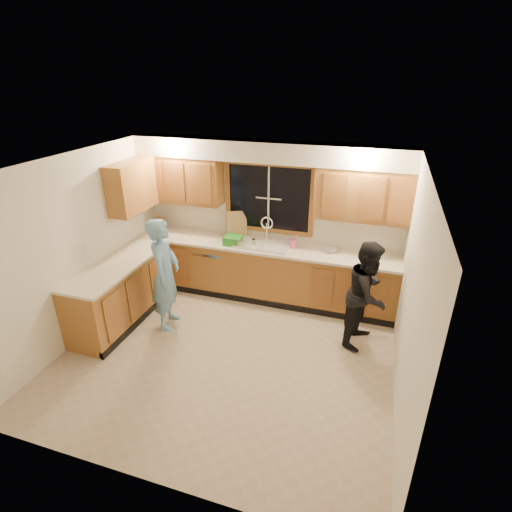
{
  "coord_description": "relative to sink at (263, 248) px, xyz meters",
  "views": [
    {
      "loc": [
        1.65,
        -3.92,
        3.42
      ],
      "look_at": [
        0.19,
        0.65,
        1.18
      ],
      "focal_mm": 28.0,
      "sensor_mm": 36.0,
      "label": 1
    }
  ],
  "objects": [
    {
      "name": "floor",
      "position": [
        0.0,
        -1.6,
        -0.86
      ],
      "size": [
        4.2,
        4.2,
        0.0
      ],
      "primitive_type": "plane",
      "color": "#BBA890",
      "rests_on": "ground"
    },
    {
      "name": "ceiling",
      "position": [
        0.0,
        -1.6,
        1.64
      ],
      "size": [
        4.2,
        4.2,
        0.0
      ],
      "primitive_type": "plane",
      "rotation": [
        3.14,
        0.0,
        0.0
      ],
      "color": "white"
    },
    {
      "name": "wall_back",
      "position": [
        0.0,
        0.3,
        0.39
      ],
      "size": [
        4.2,
        0.0,
        4.2
      ],
      "primitive_type": "plane",
      "rotation": [
        1.57,
        0.0,
        0.0
      ],
      "color": "white",
      "rests_on": "ground"
    },
    {
      "name": "wall_left",
      "position": [
        -2.1,
        -1.6,
        0.39
      ],
      "size": [
        0.0,
        3.8,
        3.8
      ],
      "primitive_type": "plane",
      "rotation": [
        1.57,
        0.0,
        1.57
      ],
      "color": "white",
      "rests_on": "ground"
    },
    {
      "name": "wall_right",
      "position": [
        2.1,
        -1.6,
        0.39
      ],
      "size": [
        0.0,
        3.8,
        3.8
      ],
      "primitive_type": "plane",
      "rotation": [
        1.57,
        0.0,
        -1.57
      ],
      "color": "white",
      "rests_on": "ground"
    },
    {
      "name": "base_cabinets_back",
      "position": [
        0.0,
        -0.0,
        -0.42
      ],
      "size": [
        4.2,
        0.6,
        0.88
      ],
      "primitive_type": "cube",
      "color": "#A56A2F",
      "rests_on": "ground"
    },
    {
      "name": "base_cabinets_left",
      "position": [
        -1.8,
        -1.25,
        -0.42
      ],
      "size": [
        0.6,
        1.9,
        0.88
      ],
      "primitive_type": "cube",
      "color": "#A56A2F",
      "rests_on": "ground"
    },
    {
      "name": "countertop_back",
      "position": [
        0.0,
        -0.02,
        0.04
      ],
      "size": [
        4.2,
        0.63,
        0.04
      ],
      "primitive_type": "cube",
      "color": "#F1E5CB",
      "rests_on": "base_cabinets_back"
    },
    {
      "name": "countertop_left",
      "position": [
        -1.79,
        -1.25,
        0.04
      ],
      "size": [
        0.63,
        1.9,
        0.04
      ],
      "primitive_type": "cube",
      "color": "#F1E5CB",
      "rests_on": "base_cabinets_left"
    },
    {
      "name": "upper_cabinets_left",
      "position": [
        -1.43,
        0.13,
        0.96
      ],
      "size": [
        1.35,
        0.33,
        0.75
      ],
      "primitive_type": "cube",
      "color": "#A56A2F",
      "rests_on": "wall_back"
    },
    {
      "name": "upper_cabinets_right",
      "position": [
        1.43,
        0.13,
        0.96
      ],
      "size": [
        1.35,
        0.33,
        0.75
      ],
      "primitive_type": "cube",
      "color": "#A56A2F",
      "rests_on": "wall_back"
    },
    {
      "name": "upper_cabinets_return",
      "position": [
        -1.94,
        -0.48,
        0.96
      ],
      "size": [
        0.33,
        0.9,
        0.75
      ],
      "primitive_type": "cube",
      "color": "#A56A2F",
      "rests_on": "wall_left"
    },
    {
      "name": "soffit",
      "position": [
        0.0,
        0.12,
        1.49
      ],
      "size": [
        4.2,
        0.35,
        0.3
      ],
      "primitive_type": "cube",
      "color": "silver",
      "rests_on": "wall_back"
    },
    {
      "name": "window_frame",
      "position": [
        0.0,
        0.29,
        0.74
      ],
      "size": [
        1.44,
        0.03,
        1.14
      ],
      "color": "black",
      "rests_on": "wall_back"
    },
    {
      "name": "sink",
      "position": [
        0.0,
        0.0,
        0.0
      ],
      "size": [
        0.86,
        0.52,
        0.57
      ],
      "color": "silver",
      "rests_on": "countertop_back"
    },
    {
      "name": "dishwasher",
      "position": [
        -0.85,
        -0.01,
        -0.45
      ],
      "size": [
        0.6,
        0.56,
        0.82
      ],
      "primitive_type": "cube",
      "color": "white",
      "rests_on": "floor"
    },
    {
      "name": "stove",
      "position": [
        -1.8,
        -1.82,
        -0.41
      ],
      "size": [
        0.58,
        0.75,
        0.9
      ],
      "primitive_type": "cube",
      "color": "white",
      "rests_on": "floor"
    },
    {
      "name": "man",
      "position": [
        -1.07,
        -1.2,
        -0.04
      ],
      "size": [
        0.52,
        0.67,
        1.65
      ],
      "primitive_type": "imported",
      "rotation": [
        0.0,
        0.0,
        1.8
      ],
      "color": "#70AAD3",
      "rests_on": "floor"
    },
    {
      "name": "woman",
      "position": [
        1.67,
        -0.75,
        -0.13
      ],
      "size": [
        0.74,
        0.85,
        1.48
      ],
      "primitive_type": "imported",
      "rotation": [
        0.0,
        0.0,
        1.29
      ],
      "color": "black",
      "rests_on": "floor"
    },
    {
      "name": "knife_block",
      "position": [
        -1.83,
        0.03,
        0.18
      ],
      "size": [
        0.16,
        0.15,
        0.25
      ],
      "primitive_type": "cube",
      "rotation": [
        0.0,
        0.0,
        0.31
      ],
      "color": "#9C5E2B",
      "rests_on": "countertop_back"
    },
    {
      "name": "cutting_board",
      "position": [
        -0.51,
        0.22,
        0.27
      ],
      "size": [
        0.34,
        0.23,
        0.42
      ],
      "primitive_type": "cube",
      "rotation": [
        -0.21,
        0.0,
        0.42
      ],
      "color": "tan",
      "rests_on": "countertop_back"
    },
    {
      "name": "dish_crate",
      "position": [
        -0.47,
        -0.1,
        0.12
      ],
      "size": [
        0.3,
        0.28,
        0.13
      ],
      "primitive_type": "cube",
      "rotation": [
        0.0,
        0.0,
        0.08
      ],
      "color": "#299225",
      "rests_on": "countertop_back"
    },
    {
      "name": "soap_bottle",
      "position": [
        0.47,
        0.05,
        0.15
      ],
      "size": [
        0.12,
        0.12,
        0.19
      ],
      "primitive_type": "imported",
      "rotation": [
        0.0,
        0.0,
        0.42
      ],
      "color": "#D3508C",
      "rests_on": "countertop_back"
    },
    {
      "name": "bowl",
      "position": [
        1.04,
        0.06,
        0.08
      ],
      "size": [
        0.24,
        0.24,
        0.05
      ],
      "primitive_type": "imported",
      "rotation": [
        0.0,
        0.0,
        0.21
      ],
      "color": "silver",
      "rests_on": "countertop_back"
    },
    {
      "name": "can_left",
      "position": [
        -0.32,
        -0.23,
        0.12
      ],
      "size": [
        0.08,
        0.08,
        0.12
      ],
      "primitive_type": "cylinder",
      "rotation": [
        0.0,
        0.0,
        0.12
      ],
      "color": "#B6A68C",
      "rests_on": "countertop_back"
    },
    {
      "name": "can_right",
      "position": [
        -0.13,
        -0.08,
        0.11
      ],
      "size": [
        0.07,
        0.07,
        0.11
      ],
      "primitive_type": "cylinder",
      "rotation": [
        0.0,
        0.0,
        0.11
      ],
      "color": "#B6A68C",
      "rests_on": "countertop_back"
    }
  ]
}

